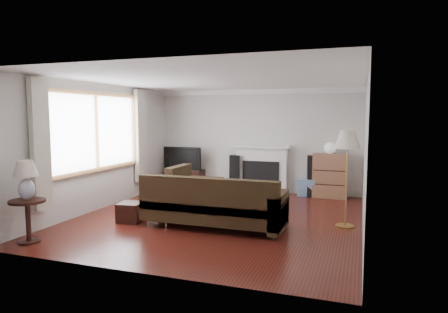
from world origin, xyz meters
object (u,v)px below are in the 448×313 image
(floor_lamp, at_px, (346,179))
(bookshelf, at_px, (329,176))
(tv_stand, at_px, (184,179))
(coffee_table, at_px, (251,199))
(side_table, at_px, (28,221))
(sectional_sofa, at_px, (215,203))

(floor_lamp, bearing_deg, bookshelf, 100.70)
(tv_stand, height_order, coffee_table, tv_stand)
(tv_stand, distance_m, side_table, 4.79)
(sectional_sofa, xyz_separation_m, floor_lamp, (2.08, 0.71, 0.40))
(bookshelf, bearing_deg, floor_lamp, -79.30)
(bookshelf, height_order, side_table, bookshelf)
(bookshelf, relative_size, floor_lamp, 0.62)
(floor_lamp, bearing_deg, tv_stand, 149.67)
(tv_stand, height_order, bookshelf, bookshelf)
(bookshelf, relative_size, side_table, 1.58)
(tv_stand, relative_size, bookshelf, 0.98)
(tv_stand, xyz_separation_m, coffee_table, (2.22, -1.59, -0.05))
(coffee_table, bearing_deg, tv_stand, 145.98)
(tv_stand, bearing_deg, sectional_sofa, -57.27)
(bookshelf, bearing_deg, coffee_table, -130.63)
(tv_stand, relative_size, coffee_table, 0.98)
(tv_stand, height_order, sectional_sofa, sectional_sofa)
(floor_lamp, xyz_separation_m, side_table, (-4.37, -2.40, -0.49))
(floor_lamp, relative_size, side_table, 2.55)
(tv_stand, distance_m, floor_lamp, 4.74)
(coffee_table, height_order, side_table, side_table)
(floor_lamp, bearing_deg, coffee_table, 156.90)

